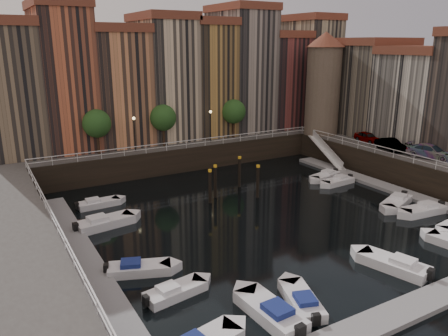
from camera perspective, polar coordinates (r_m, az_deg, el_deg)
ground at (r=40.89m, az=4.75°, el=-6.06°), size 200.00×200.00×0.00m
quay_far at (r=62.62m, az=-8.78°, el=3.07°), size 80.00×20.00×3.00m
dock_left at (r=34.14m, az=-17.73°, el=-11.17°), size 2.00×28.00×0.35m
dock_right at (r=50.69m, az=20.73°, el=-2.45°), size 2.00×28.00×0.35m
dock_near at (r=29.97m, az=24.19°, el=-15.93°), size 30.00×2.00×0.35m
mountains at (r=143.21m, az=-20.81°, el=12.05°), size 145.00×100.00×18.00m
far_terrace at (r=60.20m, az=-5.28°, el=11.79°), size 48.70×10.30×17.50m
right_terrace at (r=59.76m, az=24.51°, el=9.06°), size 9.30×24.30×14.00m
corner_tower at (r=61.98m, az=12.84°, el=10.88°), size 5.20×5.20×13.80m
promenade_trees at (r=54.04m, az=-7.31°, el=6.58°), size 21.20×3.20×5.20m
street_lamps at (r=53.37m, az=-6.53°, el=5.74°), size 10.36×0.36×4.18m
railings at (r=43.56m, az=1.24°, el=0.65°), size 36.08×34.04×0.52m
gangway at (r=58.07m, az=13.20°, el=2.24°), size 2.78×8.32×3.73m
mooring_pilings at (r=45.01m, az=0.92°, el=-1.68°), size 5.53×4.21×3.78m
boat_left_1 at (r=28.60m, az=-6.54°, el=-15.75°), size 4.34×2.14×0.97m
boat_left_2 at (r=31.45m, az=-11.18°, el=-12.76°), size 4.61×3.05×1.04m
boat_left_3 at (r=39.35m, az=-15.43°, el=-6.89°), size 5.32×2.53×1.20m
boat_left_4 at (r=44.25m, az=-16.18°, el=-4.47°), size 4.22×1.66×0.96m
boat_right_1 at (r=44.85m, az=24.62°, el=-4.99°), size 4.86×2.21×1.10m
boat_right_2 at (r=45.94m, az=21.63°, el=-4.16°), size 4.87×3.27×1.10m
boat_right_3 at (r=50.88m, az=14.70°, el=-1.67°), size 4.31×1.83×0.98m
boat_right_4 at (r=52.45m, az=13.14°, el=-1.02°), size 4.53×2.50×1.01m
boat_near_0 at (r=26.61m, az=6.19°, el=-18.22°), size 2.16×5.25×1.19m
boat_near_1 at (r=27.91m, az=10.14°, el=-16.74°), size 2.88×4.60×1.03m
boat_near_2 at (r=33.49m, az=21.44°, el=-11.68°), size 3.06×5.23×1.17m
car_a at (r=58.84m, az=18.25°, el=3.77°), size 1.89×3.98×1.31m
car_b at (r=55.08m, az=20.96°, el=2.76°), size 2.27×4.45×1.40m
car_c at (r=53.11m, az=25.38°, el=1.85°), size 3.33×5.51×1.49m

